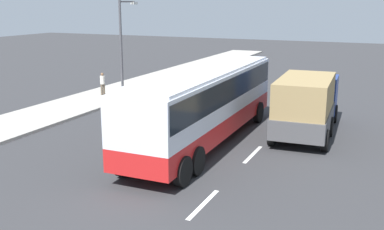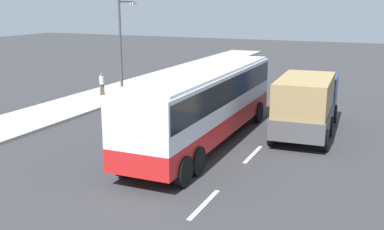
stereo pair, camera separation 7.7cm
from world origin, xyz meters
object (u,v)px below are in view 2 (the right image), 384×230
coach_bus (205,98)px  cargo_truck (307,102)px  pedestrian_near_curb (102,82)px  car_silver_hatch (227,78)px  street_lamp (122,41)px

coach_bus → cargo_truck: (3.43, -3.90, -0.52)m
pedestrian_near_curb → car_silver_hatch: bearing=82.0°
cargo_truck → pedestrian_near_curb: bearing=73.6°
coach_bus → cargo_truck: size_ratio=1.74×
cargo_truck → car_silver_hatch: (10.15, 7.74, -0.83)m
coach_bus → pedestrian_near_curb: size_ratio=8.20×
car_silver_hatch → pedestrian_near_curb: 9.43m
coach_bus → street_lamp: bearing=51.3°
pedestrian_near_curb → cargo_truck: bearing=22.4°
street_lamp → cargo_truck: bearing=-104.8°
car_silver_hatch → street_lamp: 8.89m
cargo_truck → street_lamp: size_ratio=1.13×
street_lamp → coach_bus: bearing=-128.1°
street_lamp → pedestrian_near_curb: bearing=89.5°
pedestrian_near_curb → street_lamp: size_ratio=0.24×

